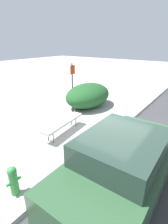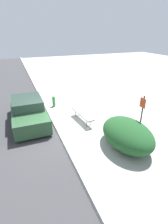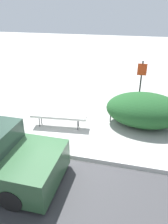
{
  "view_description": "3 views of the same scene",
  "coord_description": "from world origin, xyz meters",
  "px_view_note": "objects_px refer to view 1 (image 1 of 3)",
  "views": [
    {
      "loc": [
        -5.02,
        -2.59,
        3.37
      ],
      "look_at": [
        0.1,
        1.14,
        0.81
      ],
      "focal_mm": 28.0,
      "sensor_mm": 36.0,
      "label": 1
    },
    {
      "loc": [
        8.18,
        -1.76,
        4.97
      ],
      "look_at": [
        -0.19,
        1.61,
        0.76
      ],
      "focal_mm": 28.0,
      "sensor_mm": 36.0,
      "label": 2
    },
    {
      "loc": [
        2.17,
        -5.21,
        4.27
      ],
      "look_at": [
        0.38,
        1.81,
        0.69
      ],
      "focal_mm": 35.0,
      "sensor_mm": 36.0,
      "label": 3
    }
  ],
  "objects_px": {
    "bench": "(63,123)",
    "parked_car_near": "(123,162)",
    "sign_post": "(72,81)",
    "bike_rack": "(78,103)",
    "fire_hydrant": "(13,180)"
  },
  "relations": [
    {
      "from": "sign_post",
      "to": "fire_hydrant",
      "type": "bearing_deg",
      "value": -152.83
    },
    {
      "from": "bike_rack",
      "to": "sign_post",
      "type": "distance_m",
      "value": 1.53
    },
    {
      "from": "bench",
      "to": "fire_hydrant",
      "type": "relative_size",
      "value": 2.82
    },
    {
      "from": "bench",
      "to": "bike_rack",
      "type": "xyz_separation_m",
      "value": [
        2.1,
        0.9,
        0.04
      ]
    },
    {
      "from": "bench",
      "to": "parked_car_near",
      "type": "height_order",
      "value": "parked_car_near"
    },
    {
      "from": "sign_post",
      "to": "fire_hydrant",
      "type": "relative_size",
      "value": 3.01
    },
    {
      "from": "bike_rack",
      "to": "parked_car_near",
      "type": "bearing_deg",
      "value": -129.6
    },
    {
      "from": "sign_post",
      "to": "bench",
      "type": "bearing_deg",
      "value": -146.95
    },
    {
      "from": "bike_rack",
      "to": "sign_post",
      "type": "relative_size",
      "value": 0.36
    },
    {
      "from": "bike_rack",
      "to": "fire_hydrant",
      "type": "bearing_deg",
      "value": -158.36
    },
    {
      "from": "bench",
      "to": "sign_post",
      "type": "distance_m",
      "value": 3.56
    },
    {
      "from": "sign_post",
      "to": "fire_hydrant",
      "type": "distance_m",
      "value": 6.54
    },
    {
      "from": "bench",
      "to": "parked_car_near",
      "type": "bearing_deg",
      "value": -116.16
    },
    {
      "from": "bike_rack",
      "to": "bench",
      "type": "bearing_deg",
      "value": -156.95
    },
    {
      "from": "bench",
      "to": "bike_rack",
      "type": "height_order",
      "value": "bike_rack"
    }
  ]
}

